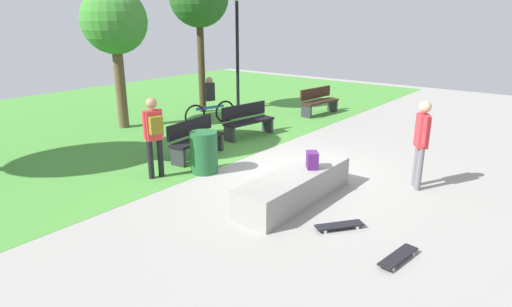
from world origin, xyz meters
The scene contains 15 objects.
ground_plane centered at (0.00, 0.00, 0.00)m, with size 28.00×28.00×0.00m, color gray.
grass_lawn centered at (0.00, 7.63, 0.00)m, with size 26.60×12.73×0.01m, color #478C38.
concrete_ledge centered at (-1.17, -1.06, 0.27)m, with size 2.81×0.77×0.55m, color gray.
backpack_on_ledge centered at (-0.76, -1.17, 0.71)m, with size 0.28×0.20×0.32m, color #4C1E66.
skater_performing_trick centered at (0.84, -2.63, 1.04)m, with size 0.38×0.34×1.76m.
skateboard_by_ledge centered at (-1.68, -2.25, 0.06)m, with size 0.76×0.64×0.08m.
skateboard_spare centered at (-2.02, -3.35, 0.06)m, with size 0.82×0.31×0.08m.
park_bench_far_left centered at (5.57, 2.37, 0.48)m, with size 1.65×0.68×0.91m.
park_bench_center_lawn centered at (-0.48, 2.25, 0.48)m, with size 1.65×0.66×0.91m.
park_bench_near_lamppost centered at (1.77, 2.47, 0.48)m, with size 1.65×0.70×0.91m.
tree_leaning_ash centered at (0.22, 6.14, 3.09)m, with size 1.90×1.90×4.11m.
lamp_post centered at (4.85, 5.45, 2.48)m, with size 0.28×0.28×4.06m.
trash_bin centered at (-1.11, 1.34, 0.46)m, with size 0.59×0.59×0.91m, color #1E592D.
pedestrian_with_backpack centered at (-1.99, 1.89, 1.03)m, with size 0.41×0.41×1.71m.
cyclist_on_bicycle centered at (2.20, 4.34, 0.63)m, with size 1.77×0.55×1.52m.
Camera 1 is at (-7.40, -5.04, 3.27)m, focal length 30.07 mm.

